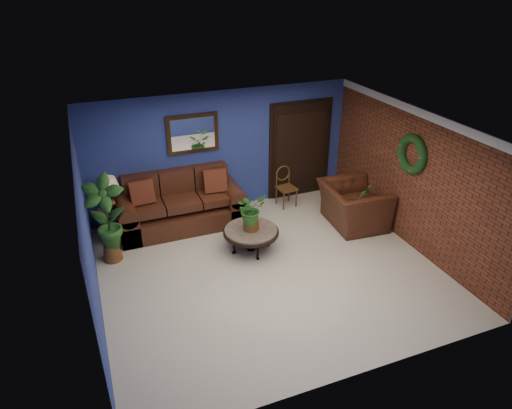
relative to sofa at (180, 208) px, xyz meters
name	(u,v)px	position (x,y,z in m)	size (l,w,h in m)	color
floor	(269,269)	(1.04, -2.09, -0.36)	(5.50, 5.50, 0.00)	#BDB49C
wall_back	(222,152)	(1.04, 0.41, 0.89)	(5.50, 0.04, 2.50)	navy
wall_left	(88,238)	(-1.71, -2.09, 0.89)	(0.04, 5.00, 2.50)	navy
wall_right_brick	(412,178)	(3.79, -2.09, 0.89)	(0.04, 5.00, 2.50)	brown
ceiling	(271,128)	(1.04, -2.09, 2.14)	(5.50, 5.00, 0.02)	silver
crown_molding	(422,114)	(3.76, -2.09, 2.07)	(0.03, 5.00, 0.14)	white
wall_mirror	(193,134)	(0.44, 0.37, 1.36)	(1.02, 0.06, 0.77)	#3B2610
closet_door	(300,150)	(2.79, 0.38, 0.69)	(1.44, 0.06, 2.18)	black
wreath	(412,154)	(3.73, -2.04, 1.34)	(0.72, 0.72, 0.16)	black
sofa	(180,208)	(0.00, 0.00, 0.00)	(2.43, 1.05, 1.09)	#4C2615
coffee_table	(251,232)	(0.97, -1.40, 0.01)	(1.00, 1.00, 0.43)	#504C46
end_table	(114,218)	(-1.26, -0.04, 0.04)	(0.58, 0.58, 0.53)	#504C46
table_lamp	(110,191)	(-1.26, -0.04, 0.61)	(0.41, 0.41, 0.68)	#3B2610
side_chair	(285,184)	(2.29, 0.02, 0.13)	(0.41, 0.41, 0.86)	brown
armchair	(353,205)	(3.19, -1.24, 0.05)	(1.27, 1.11, 0.82)	#4C2615
coffee_plant	(251,210)	(0.97, -1.40, 0.45)	(0.61, 0.57, 0.70)	brown
floor_plant	(362,202)	(3.39, -1.24, 0.08)	(0.41, 0.35, 0.85)	brown
tall_plant	(106,216)	(-1.41, -0.81, 0.50)	(0.82, 0.68, 1.59)	brown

